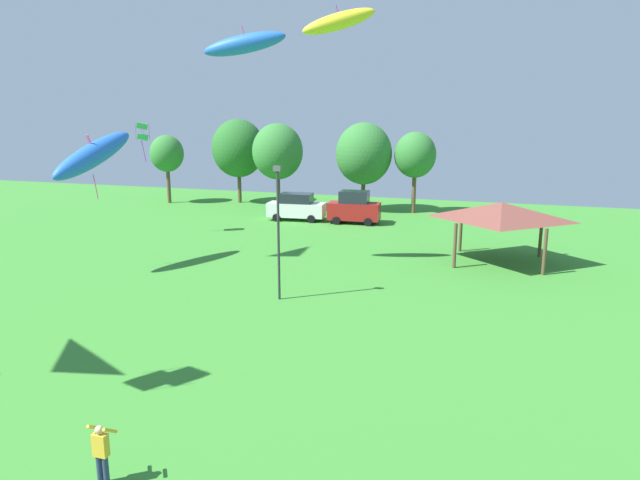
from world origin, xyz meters
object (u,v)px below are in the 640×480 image
treeline_tree_3 (364,154)px  treeline_tree_1 (238,148)px  treeline_tree_0 (167,154)px  kite_flying_6 (244,44)px  parked_car_leftmost (296,207)px  treeline_tree_2 (278,152)px  kite_flying_7 (339,21)px  parked_car_second_from_left (354,208)px  light_post_1 (278,226)px  treeline_tree_4 (415,155)px  kite_flying_0 (93,155)px  kite_flying_5 (142,132)px  person_standing_near_foreground (101,451)px  park_pavilion (501,211)px

treeline_tree_3 → treeline_tree_1: bearing=174.9°
treeline_tree_3 → treeline_tree_0: bearing=-176.4°
kite_flying_6 → parked_car_leftmost: kite_flying_6 is taller
treeline_tree_2 → treeline_tree_3: treeline_tree_3 is taller
kite_flying_7 → parked_car_second_from_left: (-2.41, 13.12, -12.14)m
light_post_1 → treeline_tree_4: size_ratio=0.89×
kite_flying_0 → kite_flying_7: 15.12m
treeline_tree_0 → kite_flying_5: bearing=-62.9°
parked_car_leftmost → treeline_tree_1: bearing=134.5°
kite_flying_5 → treeline_tree_2: (4.75, 13.31, -2.12)m
treeline_tree_0 → treeline_tree_3: size_ratio=0.84×
treeline_tree_1 → treeline_tree_4: (17.33, -0.75, -0.23)m
kite_flying_5 → treeline_tree_3: size_ratio=0.35×
kite_flying_0 → treeline_tree_3: 25.60m
treeline_tree_1 → light_post_1: bearing=-60.8°
kite_flying_6 → treeline_tree_3: size_ratio=0.58×
treeline_tree_1 → treeline_tree_3: bearing=-5.1°
parked_car_second_from_left → treeline_tree_4: 8.37m
light_post_1 → kite_flying_0: bearing=170.5°
person_standing_near_foreground → kite_flying_0: (-12.83, 16.15, 5.57)m
kite_flying_5 → parked_car_second_from_left: 16.98m
kite_flying_5 → park_pavilion: (24.29, -0.19, -4.33)m
treeline_tree_3 → kite_flying_6: bearing=-93.6°
kite_flying_0 → treeline_tree_2: bearing=85.0°
parked_car_leftmost → treeline_tree_4: (8.65, 6.58, 3.98)m
treeline_tree_0 → treeline_tree_4: 23.93m
kite_flying_5 → treeline_tree_1: size_ratio=0.34×
person_standing_near_foreground → treeline_tree_0: size_ratio=0.24×
park_pavilion → treeline_tree_4: size_ratio=0.87×
park_pavilion → treeline_tree_1: bearing=146.6°
treeline_tree_0 → parked_car_second_from_left: bearing=-13.5°
treeline_tree_1 → treeline_tree_4: bearing=-2.5°
parked_car_leftmost → treeline_tree_3: 8.47m
kite_flying_6 → treeline_tree_1: size_ratio=0.57×
person_standing_near_foreground → kite_flying_7: size_ratio=0.38×
person_standing_near_foreground → parked_car_second_from_left: 33.97m
treeline_tree_2 → treeline_tree_3: bearing=12.9°
treeline_tree_1 → treeline_tree_4: treeline_tree_1 is taller
treeline_tree_2 → treeline_tree_3: (7.55, 1.73, -0.14)m
kite_flying_5 → treeline_tree_1: treeline_tree_1 is taller
kite_flying_6 → parked_car_second_from_left: size_ratio=1.09×
kite_flying_0 → kite_flying_5: (-2.83, 8.72, 0.96)m
person_standing_near_foreground → kite_flying_6: size_ratio=0.34×
kite_flying_5 → parked_car_leftmost: kite_flying_5 is taller
parked_car_second_from_left → treeline_tree_0: 20.98m
treeline_tree_1 → park_pavilion: bearing=-33.4°
kite_flying_6 → kite_flying_0: bearing=-163.4°
park_pavilion → treeline_tree_0: (-31.37, 14.02, 1.72)m
kite_flying_6 → treeline_tree_4: bearing=74.9°
parked_car_second_from_left → treeline_tree_1: treeline_tree_1 is taller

